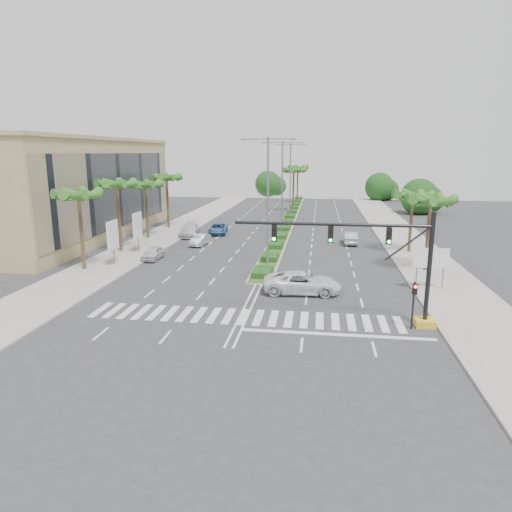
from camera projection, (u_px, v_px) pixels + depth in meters
The scene contains 28 objects.
ground at pixel (243, 317), 30.11m from camera, with size 160.00×160.00×0.00m, color #333335.
footpath_right at pixel (419, 256), 47.36m from camera, with size 6.00×120.00×0.15m, color gray.
footpath_left at pixel (140, 248), 51.45m from camera, with size 6.00×120.00×0.15m, color gray.
median at pixel (289, 219), 73.54m from camera, with size 2.20×75.00×0.20m, color gray.
median_grass at pixel (289, 218), 73.52m from camera, with size 1.80×75.00×0.04m, color #32511B.
building at pixel (74, 190), 57.38m from camera, with size 12.00×36.00×12.00m, color tan.
signal_gantry at pixel (391, 271), 28.10m from camera, with size 12.60×1.20×7.20m.
pedestrian_signal at pixel (414, 297), 27.58m from camera, with size 0.28×0.36×3.00m.
direction_sign at pixel (431, 260), 35.47m from camera, with size 2.70×0.11×3.40m.
billboard_near at pixel (113, 235), 42.99m from camera, with size 0.18×2.10×4.35m.
billboard_far at pixel (137, 226), 48.79m from camera, with size 0.18×2.10×4.35m.
palm_left_near at pixel (78, 198), 40.50m from camera, with size 4.57×4.68×7.55m.
palm_left_mid at pixel (117, 187), 48.14m from camera, with size 4.57×4.68×7.95m.
palm_left_far at pixel (146, 187), 56.00m from camera, with size 4.57×4.68×7.35m.
palm_left_end at pixel (167, 180), 63.63m from camera, with size 4.57×4.68×7.75m.
palm_right_near at pixel (431, 203), 40.30m from camera, with size 4.57×4.68×7.05m.
palm_right_far at pixel (413, 198), 48.09m from camera, with size 4.57×4.68×6.75m.
palm_median_a at pixel (294, 172), 81.63m from camera, with size 4.57×4.68×8.05m.
palm_median_b at pixel (298, 169), 96.11m from camera, with size 4.57×4.68×8.05m.
streetlight_near at pixel (268, 195), 42.12m from camera, with size 5.10×0.25×12.00m.
streetlight_mid at pixel (282, 183), 57.57m from camera, with size 5.10×0.25×12.00m.
streetlight_far at pixel (290, 177), 73.02m from camera, with size 5.10×0.25×12.00m.
car_parked_a at pixel (153, 253), 46.14m from camera, with size 1.53×3.80×1.29m, color silver.
car_parked_b at pixel (200, 240), 53.28m from camera, with size 1.37×3.92×1.29m, color #BCBCC2.
car_parked_c at pixel (218, 229), 60.58m from camera, with size 2.27×4.92×1.37m, color #32619A.
car_parked_d at pixel (189, 230), 58.90m from camera, with size 2.21×5.44×1.58m, color silver.
car_crossing at pixel (302, 283), 35.05m from camera, with size 2.75×5.96×1.66m, color white.
car_right at pixel (350, 238), 54.03m from camera, with size 1.53×4.38×1.44m, color #B5B5BA.
Camera 1 is at (4.75, -28.08, 10.63)m, focal length 32.00 mm.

